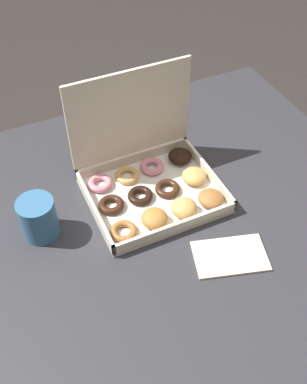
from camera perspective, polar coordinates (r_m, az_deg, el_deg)
The scene contains 5 objects.
ground_plane at distance 1.71m, azimuth 1.88°, elevation -18.94°, with size 8.00×8.00×0.00m, color #2D2826.
dining_table at distance 1.17m, azimuth 2.64°, elevation -5.82°, with size 1.07×0.99×0.73m.
donut_box at distance 1.12m, azimuth -0.27°, elevation 2.35°, with size 0.32×0.28×0.28m.
coffee_mug at distance 1.05m, azimuth -14.43°, elevation -3.16°, with size 0.08×0.08×0.10m.
paper_napkin at distance 1.03m, azimuth 9.70°, elevation -8.01°, with size 0.18×0.14×0.01m.
Camera 1 is at (-0.34, -0.62, 1.56)m, focal length 42.00 mm.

